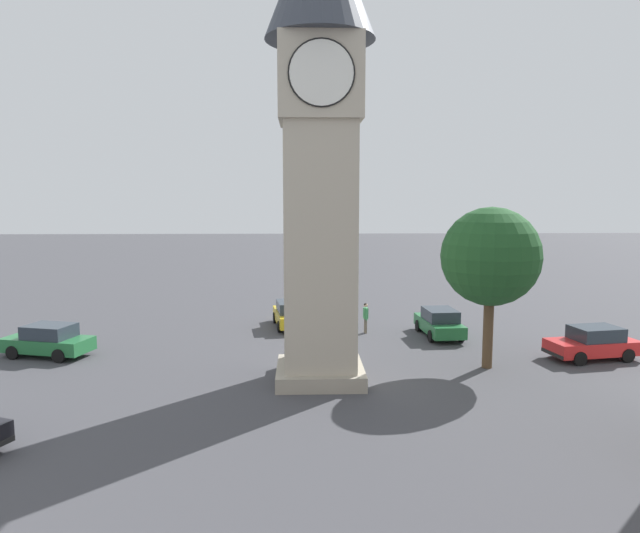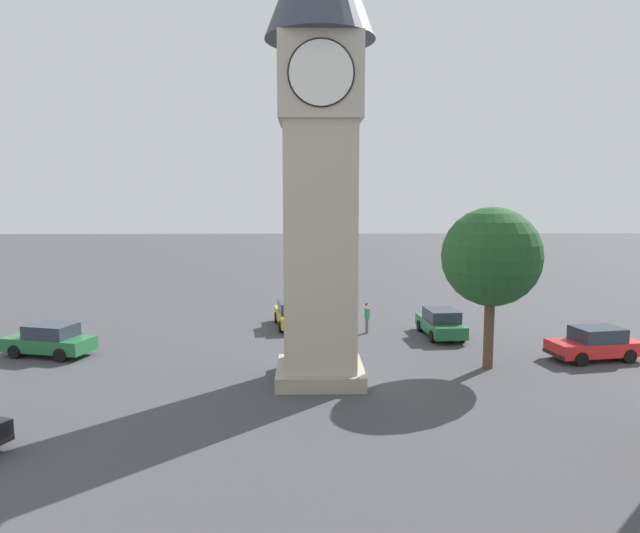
% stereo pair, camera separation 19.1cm
% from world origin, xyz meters
% --- Properties ---
extents(ground_plane, '(200.00, 200.00, 0.00)m').
position_xyz_m(ground_plane, '(0.00, 0.00, 0.00)').
color(ground_plane, '#424247').
extents(clock_tower, '(4.27, 4.27, 19.04)m').
position_xyz_m(clock_tower, '(0.00, 0.00, 11.09)').
color(clock_tower, '#A59C89').
rests_on(clock_tower, ground).
extents(car_silver_kerb, '(4.35, 2.36, 1.53)m').
position_xyz_m(car_silver_kerb, '(12.78, 2.61, 0.76)').
color(car_silver_kerb, red).
rests_on(car_silver_kerb, ground).
extents(car_red_corner, '(2.02, 4.23, 1.53)m').
position_xyz_m(car_red_corner, '(6.71, 7.17, 0.76)').
color(car_red_corner, '#236B38').
rests_on(car_red_corner, ground).
extents(car_white_side, '(4.42, 2.69, 1.53)m').
position_xyz_m(car_white_side, '(-12.73, 3.92, 0.76)').
color(car_white_side, '#236B38').
rests_on(car_white_side, ground).
extents(car_black_far, '(2.29, 4.33, 1.53)m').
position_xyz_m(car_black_far, '(-1.36, 9.70, 0.76)').
color(car_black_far, gold).
rests_on(car_black_far, ground).
extents(pedestrian, '(0.26, 0.56, 1.69)m').
position_xyz_m(pedestrian, '(2.80, 8.06, 1.01)').
color(pedestrian, '#706656').
rests_on(pedestrian, ground).
extents(tree, '(4.28, 4.28, 7.08)m').
position_xyz_m(tree, '(7.43, 1.46, 4.91)').
color(tree, brown).
rests_on(tree, ground).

